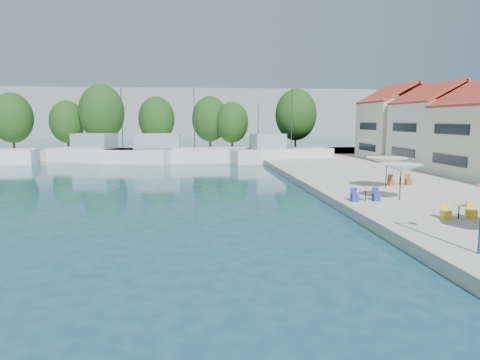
{
  "coord_description": "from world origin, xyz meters",
  "views": [
    {
      "loc": [
        -3.0,
        -2.48,
        5.61
      ],
      "look_at": [
        0.2,
        26.0,
        1.58
      ],
      "focal_mm": 32.0,
      "sensor_mm": 36.0,
      "label": 1
    }
  ],
  "objects": [
    {
      "name": "tree_08",
      "position": [
        14.4,
        68.44,
        6.48
      ],
      "size": [
        6.88,
        6.88,
        10.19
      ],
      "color": "#3F2B19",
      "rests_on": "quay_far"
    },
    {
      "name": "hill_west",
      "position": [
        -30.0,
        160.0,
        8.0
      ],
      "size": [
        180.0,
        40.0,
        16.0
      ],
      "primitive_type": "cube",
      "color": "gray",
      "rests_on": "ground"
    },
    {
      "name": "tree_04",
      "position": [
        -17.49,
        69.76,
        6.81
      ],
      "size": [
        7.27,
        7.27,
        10.76
      ],
      "color": "#3F2B19",
      "rests_on": "quay_far"
    },
    {
      "name": "tree_07",
      "position": [
        3.64,
        68.3,
        5.2
      ],
      "size": [
        5.39,
        5.39,
        7.98
      ],
      "color": "#3F2B19",
      "rests_on": "quay_far"
    },
    {
      "name": "quay_far",
      "position": [
        -8.0,
        67.0,
        0.3
      ],
      "size": [
        90.0,
        16.0,
        0.6
      ],
      "primitive_type": "cube",
      "color": "#ABA79A",
      "rests_on": "ground"
    },
    {
      "name": "cafe_table_01",
      "position": [
        10.48,
        17.48,
        0.89
      ],
      "size": [
        1.82,
        0.7,
        0.76
      ],
      "color": "black",
      "rests_on": "quay_right"
    },
    {
      "name": "hill_east",
      "position": [
        40.0,
        180.0,
        6.0
      ],
      "size": [
        140.0,
        40.0,
        12.0
      ],
      "primitive_type": "cube",
      "color": "gray",
      "rests_on": "ground"
    },
    {
      "name": "trawler_02",
      "position": [
        -14.1,
        56.37,
        1.07
      ],
      "size": [
        17.55,
        10.3,
        10.2
      ],
      "rotation": [
        0.0,
        0.0,
        -0.37
      ],
      "color": "white",
      "rests_on": "ground"
    },
    {
      "name": "cafe_table_03",
      "position": [
        12.93,
        28.61,
        0.89
      ],
      "size": [
        1.82,
        0.7,
        0.76
      ],
      "color": "black",
      "rests_on": "quay_right"
    },
    {
      "name": "tree_02",
      "position": [
        -30.74,
        68.08,
        5.93
      ],
      "size": [
        6.24,
        6.24,
        9.24
      ],
      "color": "#3F2B19",
      "rests_on": "quay_far"
    },
    {
      "name": "trawler_04",
      "position": [
        8.6,
        53.53,
        1.07
      ],
      "size": [
        14.43,
        7.02,
        10.2
      ],
      "rotation": [
        0.0,
        0.0,
        0.25
      ],
      "color": "silver",
      "rests_on": "ground"
    },
    {
      "name": "umbrella_cream",
      "position": [
        11.25,
        27.45,
        2.62
      ],
      "size": [
        3.1,
        3.1,
        2.27
      ],
      "color": "black",
      "rests_on": "quay_right"
    },
    {
      "name": "building_06",
      "position": [
        24.0,
        51.0,
        5.5
      ],
      "size": [
        9.0,
        8.8,
        10.2
      ],
      "color": "beige",
      "rests_on": "quay_right"
    },
    {
      "name": "trawler_03",
      "position": [
        -5.11,
        55.76,
        1.07
      ],
      "size": [
        19.75,
        5.4,
        10.2
      ],
      "rotation": [
        0.0,
        0.0,
        -0.01
      ],
      "color": "silver",
      "rests_on": "ground"
    },
    {
      "name": "tree_03",
      "position": [
        -23.15,
        70.35,
        5.32
      ],
      "size": [
        5.52,
        5.52,
        8.17
      ],
      "color": "#3F2B19",
      "rests_on": "quay_far"
    },
    {
      "name": "tree_06",
      "position": [
        0.1,
        70.42,
        5.78
      ],
      "size": [
        6.07,
        6.07,
        8.98
      ],
      "color": "#3F2B19",
      "rests_on": "quay_far"
    },
    {
      "name": "tree_05",
      "position": [
        -8.87,
        71.3,
        5.76
      ],
      "size": [
        6.04,
        6.04,
        8.94
      ],
      "color": "#3F2B19",
      "rests_on": "quay_far"
    },
    {
      "name": "cafe_table_02",
      "position": [
        7.67,
        22.62,
        0.89
      ],
      "size": [
        1.82,
        0.7,
        0.76
      ],
      "color": "black",
      "rests_on": "quay_right"
    },
    {
      "name": "umbrella_white",
      "position": [
        9.98,
        22.76,
        2.64
      ],
      "size": [
        2.77,
        2.77,
        2.29
      ],
      "color": "black",
      "rests_on": "quay_right"
    },
    {
      "name": "building_05",
      "position": [
        24.0,
        42.0,
        5.26
      ],
      "size": [
        8.4,
        8.8,
        9.7
      ],
      "color": "silver",
      "rests_on": "quay_right"
    }
  ]
}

